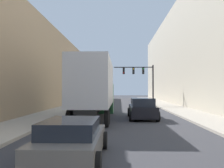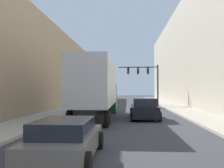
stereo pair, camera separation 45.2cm
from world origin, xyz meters
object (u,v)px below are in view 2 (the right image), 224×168
(sedan_car, at_px, (65,140))
(traffic_signal_gantry, at_px, (147,77))
(suv_car, at_px, (144,109))
(semi_truck, at_px, (97,88))

(sedan_car, xyz_separation_m, traffic_signal_gantry, (4.60, 27.10, 3.42))
(sedan_car, bearing_deg, suv_car, 74.14)
(sedan_car, height_order, suv_car, suv_car)
(semi_truck, distance_m, traffic_signal_gantry, 16.63)
(suv_car, bearing_deg, semi_truck, 179.51)
(semi_truck, xyz_separation_m, sedan_car, (0.38, -11.33, -1.75))
(sedan_car, bearing_deg, traffic_signal_gantry, 80.37)
(sedan_car, distance_m, traffic_signal_gantry, 27.70)
(sedan_car, height_order, traffic_signal_gantry, traffic_signal_gantry)
(semi_truck, bearing_deg, suv_car, -0.49)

